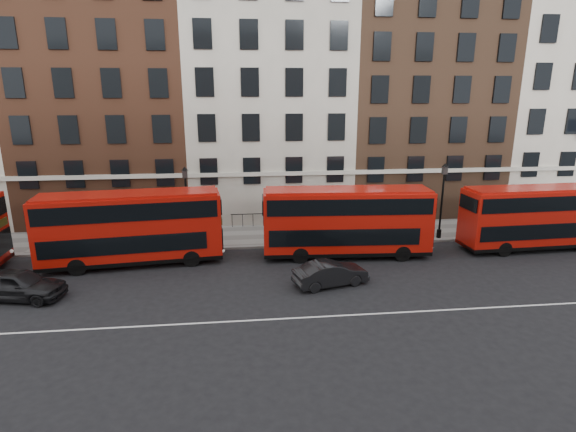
{
  "coord_description": "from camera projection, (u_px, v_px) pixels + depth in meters",
  "views": [
    {
      "loc": [
        -2.58,
        -20.66,
        10.06
      ],
      "look_at": [
        0.26,
        5.0,
        3.0
      ],
      "focal_mm": 28.0,
      "sensor_mm": 36.0,
      "label": 1
    }
  ],
  "objects": [
    {
      "name": "ground",
      "position": [
        294.0,
        299.0,
        22.73
      ],
      "size": [
        120.0,
        120.0,
        0.0
      ],
      "primitive_type": "plane",
      "color": "black",
      "rests_on": "ground"
    },
    {
      "name": "pavement",
      "position": [
        276.0,
        235.0,
        32.78
      ],
      "size": [
        80.0,
        5.0,
        0.15
      ],
      "primitive_type": "cube",
      "color": "slate",
      "rests_on": "ground"
    },
    {
      "name": "kerb",
      "position": [
        279.0,
        246.0,
        30.38
      ],
      "size": [
        80.0,
        0.3,
        0.16
      ],
      "primitive_type": "cube",
      "color": "gray",
      "rests_on": "ground"
    },
    {
      "name": "road_centre_line",
      "position": [
        299.0,
        318.0,
        20.81
      ],
      "size": [
        70.0,
        0.12,
        0.01
      ],
      "primitive_type": "cube",
      "color": "white",
      "rests_on": "ground"
    },
    {
      "name": "building_terrace",
      "position": [
        264.0,
        91.0,
        37.14
      ],
      "size": [
        64.0,
        11.95,
        22.0
      ],
      "color": "beige",
      "rests_on": "ground"
    },
    {
      "name": "bus_b",
      "position": [
        131.0,
        227.0,
        26.76
      ],
      "size": [
        10.78,
        3.65,
        4.44
      ],
      "rotation": [
        0.0,
        0.0,
        0.11
      ],
      "color": "red",
      "rests_on": "ground"
    },
    {
      "name": "bus_c",
      "position": [
        346.0,
        220.0,
        28.16
      ],
      "size": [
        10.59,
        3.12,
        4.4
      ],
      "rotation": [
        0.0,
        0.0,
        -0.06
      ],
      "color": "red",
      "rests_on": "ground"
    },
    {
      "name": "bus_d",
      "position": [
        537.0,
        216.0,
        29.55
      ],
      "size": [
        10.11,
        2.83,
        4.21
      ],
      "rotation": [
        0.0,
        0.0,
        0.04
      ],
      "color": "red",
      "rests_on": "ground"
    },
    {
      "name": "car_rear",
      "position": [
        18.0,
        285.0,
        22.56
      ],
      "size": [
        4.85,
        2.7,
        1.56
      ],
      "primitive_type": "imported",
      "rotation": [
        0.0,
        0.0,
        1.37
      ],
      "color": "black",
      "rests_on": "ground"
    },
    {
      "name": "car_front",
      "position": [
        331.0,
        273.0,
        24.22
      ],
      "size": [
        4.31,
        2.44,
        1.34
      ],
      "primitive_type": "imported",
      "rotation": [
        0.0,
        0.0,
        1.84
      ],
      "color": "black",
      "rests_on": "ground"
    },
    {
      "name": "lamp_post_left",
      "position": [
        187.0,
        202.0,
        29.76
      ],
      "size": [
        0.44,
        0.44,
        5.33
      ],
      "color": "black",
      "rests_on": "pavement"
    },
    {
      "name": "lamp_post_right",
      "position": [
        442.0,
        197.0,
        31.18
      ],
      "size": [
        0.44,
        0.44,
        5.33
      ],
      "color": "black",
      "rests_on": "pavement"
    },
    {
      "name": "iron_railings",
      "position": [
        274.0,
        219.0,
        34.74
      ],
      "size": [
        6.6,
        0.06,
        1.0
      ],
      "primitive_type": null,
      "color": "black",
      "rests_on": "pavement"
    }
  ]
}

